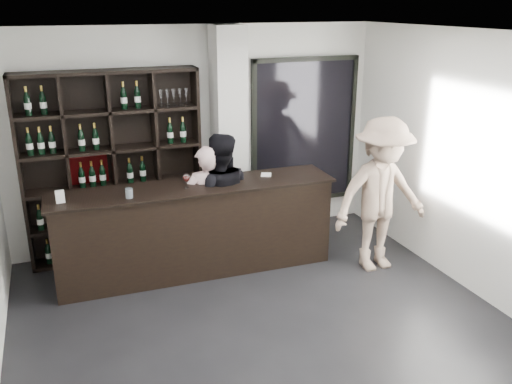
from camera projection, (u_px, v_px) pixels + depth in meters
name	position (u px, v px, depth m)	size (l,w,h in m)	color
floor	(276.00, 343.00, 5.31)	(5.00, 5.50, 0.01)	black
wine_shelf	(114.00, 167.00, 6.79)	(2.20, 0.35, 2.40)	black
structural_column	(229.00, 139.00, 7.13)	(0.40, 0.40, 2.90)	silver
glass_panel	(304.00, 132.00, 7.74)	(1.60, 0.08, 2.10)	black
tasting_counter	(196.00, 229.00, 6.56)	(3.38, 0.70, 1.11)	black
taster_pink	(207.00, 207.00, 6.64)	(0.57, 0.37, 1.56)	beige
taster_black	(220.00, 201.00, 6.67)	(0.82, 0.64, 1.69)	black
customer	(381.00, 195.00, 6.52)	(1.23, 0.71, 1.91)	tan
wine_glass	(186.00, 180.00, 6.25)	(0.08, 0.08, 0.20)	white
spit_cup	(129.00, 193.00, 5.96)	(0.08, 0.08, 0.11)	silver
napkin_stack	(266.00, 175.00, 6.75)	(0.12, 0.12, 0.02)	white
card_stand	(60.00, 197.00, 5.81)	(0.09, 0.05, 0.14)	white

